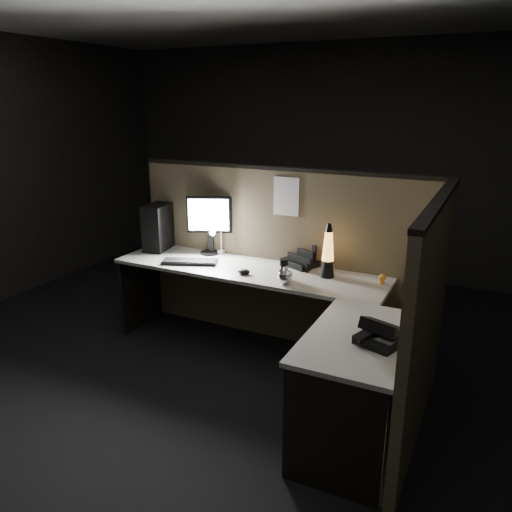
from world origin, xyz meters
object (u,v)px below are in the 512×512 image
at_px(monitor, 210,219).
at_px(keyboard, 190,262).
at_px(pc_tower, 160,226).
at_px(lava_lamp, 328,255).
at_px(desk_phone, 379,335).

distance_m(monitor, keyboard, 0.44).
bearing_deg(monitor, keyboard, -113.86).
bearing_deg(pc_tower, lava_lamp, -12.77).
relative_size(keyboard, desk_phone, 1.65).
height_order(lava_lamp, desk_phone, lava_lamp).
height_order(pc_tower, lava_lamp, lava_lamp).
xyz_separation_m(monitor, keyboard, (-0.01, -0.33, -0.30)).
height_order(monitor, lava_lamp, monitor).
bearing_deg(keyboard, pc_tower, 129.82).
height_order(pc_tower, monitor, monitor).
distance_m(keyboard, lava_lamp, 1.18).
bearing_deg(monitor, lava_lamp, -29.40).
bearing_deg(monitor, desk_phone, -54.06).
distance_m(pc_tower, keyboard, 0.60).
distance_m(monitor, desk_phone, 2.09).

